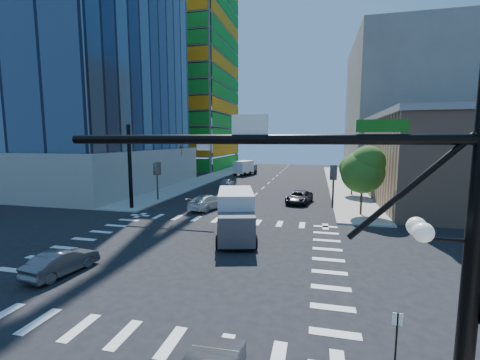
# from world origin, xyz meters

# --- Properties ---
(ground) EXTENTS (160.00, 160.00, 0.00)m
(ground) POSITION_xyz_m (0.00, 0.00, 0.00)
(ground) COLOR black
(ground) RESTS_ON ground
(road_markings) EXTENTS (20.00, 20.00, 0.01)m
(road_markings) POSITION_xyz_m (0.00, 0.00, 0.01)
(road_markings) COLOR silver
(road_markings) RESTS_ON ground
(sidewalk_ne) EXTENTS (5.00, 60.00, 0.15)m
(sidewalk_ne) POSITION_xyz_m (12.50, 40.00, 0.07)
(sidewalk_ne) COLOR gray
(sidewalk_ne) RESTS_ON ground
(sidewalk_nw) EXTENTS (5.00, 60.00, 0.15)m
(sidewalk_nw) POSITION_xyz_m (-12.50, 40.00, 0.07)
(sidewalk_nw) COLOR gray
(sidewalk_nw) RESTS_ON ground
(construction_building) EXTENTS (25.16, 34.50, 70.60)m
(construction_building) POSITION_xyz_m (-27.41, 61.93, 24.61)
(construction_building) COLOR slate
(construction_building) RESTS_ON ground
(commercial_building) EXTENTS (20.50, 22.50, 10.60)m
(commercial_building) POSITION_xyz_m (25.00, 22.00, 5.31)
(commercial_building) COLOR tan
(commercial_building) RESTS_ON ground
(bg_building_ne) EXTENTS (24.00, 30.00, 28.00)m
(bg_building_ne) POSITION_xyz_m (27.00, 55.00, 14.00)
(bg_building_ne) COLOR slate
(bg_building_ne) RESTS_ON ground
(signal_mast_se) EXTENTS (10.51, 2.48, 9.00)m
(signal_mast_se) POSITION_xyz_m (10.60, -11.50, 5.01)
(signal_mast_se) COLOR black
(signal_mast_se) RESTS_ON sidewalk_se
(signal_mast_nw) EXTENTS (10.20, 0.40, 9.00)m
(signal_mast_nw) POSITION_xyz_m (-10.00, 11.50, 5.49)
(signal_mast_nw) COLOR black
(signal_mast_nw) RESTS_ON sidewalk_nw
(tree_south) EXTENTS (4.16, 4.16, 6.82)m
(tree_south) POSITION_xyz_m (12.63, 13.90, 4.69)
(tree_south) COLOR #382316
(tree_south) RESTS_ON sidewalk_ne
(tree_north) EXTENTS (3.54, 3.52, 5.78)m
(tree_north) POSITION_xyz_m (12.93, 25.90, 3.99)
(tree_north) COLOR #382316
(tree_north) RESTS_ON sidewalk_ne
(no_parking_sign) EXTENTS (0.30, 0.06, 2.20)m
(no_parking_sign) POSITION_xyz_m (10.70, -9.00, 1.38)
(no_parking_sign) COLOR black
(no_parking_sign) RESTS_ON ground
(car_nb_far) EXTENTS (3.35, 5.65, 1.47)m
(car_nb_far) POSITION_xyz_m (6.18, 19.02, 0.74)
(car_nb_far) COLOR black
(car_nb_far) RESTS_ON ground
(car_sb_near) EXTENTS (3.68, 5.83, 1.57)m
(car_sb_near) POSITION_xyz_m (-3.34, 13.38, 0.79)
(car_sb_near) COLOR silver
(car_sb_near) RESTS_ON ground
(car_sb_mid) EXTENTS (1.78, 4.21, 1.42)m
(car_sb_mid) POSITION_xyz_m (-5.77, 29.70, 0.71)
(car_sb_mid) COLOR #AAADB2
(car_sb_mid) RESTS_ON ground
(car_sb_cross) EXTENTS (1.99, 4.35, 1.38)m
(car_sb_cross) POSITION_xyz_m (-5.71, -4.71, 0.69)
(car_sb_cross) COLOR #4D4E52
(car_sb_cross) RESTS_ON ground
(box_truck_near) EXTENTS (4.54, 7.26, 3.54)m
(box_truck_near) POSITION_xyz_m (2.19, 4.06, 1.57)
(box_truck_near) COLOR black
(box_truck_near) RESTS_ON ground
(box_truck_far) EXTENTS (4.17, 6.38, 3.09)m
(box_truck_far) POSITION_xyz_m (-6.66, 47.50, 1.37)
(box_truck_far) COLOR black
(box_truck_far) RESTS_ON ground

